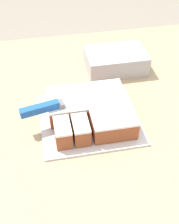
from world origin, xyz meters
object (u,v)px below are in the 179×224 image
at_px(cake, 90,111).
at_px(cake_board, 89,120).
at_px(knife, 50,106).
at_px(storage_box, 116,61).

bearing_deg(cake, cake_board, -138.45).
xyz_separation_m(knife, storage_box, (0.26, 0.26, -0.04)).
height_order(cake_board, storage_box, storage_box).
xyz_separation_m(cake_board, storage_box, (0.15, 0.26, 0.03)).
relative_size(cake_board, cake, 1.24).
distance_m(cake_board, cake, 0.03).
distance_m(knife, storage_box, 0.37).
height_order(cake, storage_box, storage_box).
bearing_deg(cake, storage_box, 60.31).
bearing_deg(cake_board, cake, 41.55).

